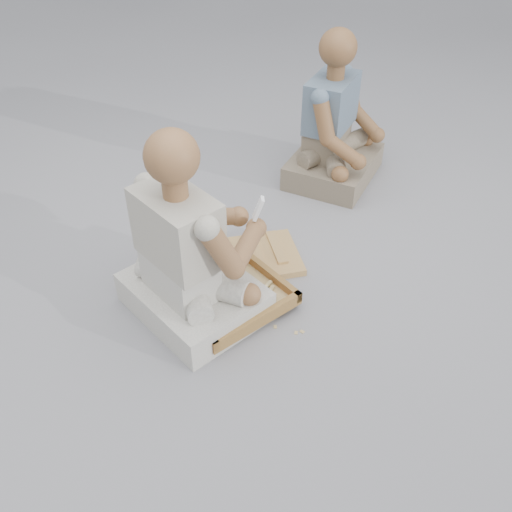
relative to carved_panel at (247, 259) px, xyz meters
name	(u,v)px	position (x,y,z in m)	size (l,w,h in m)	color
ground	(270,328)	(-0.08, -0.48, -0.02)	(60.00, 60.00, 0.00)	gray
carved_panel	(247,259)	(0.00, 0.00, 0.00)	(0.54, 0.36, 0.04)	olive
tool_tray	(233,300)	(-0.20, -0.30, 0.04)	(0.60, 0.53, 0.07)	brown
chisel_0	(240,301)	(-0.17, -0.33, 0.05)	(0.12, 0.20, 0.02)	white
chisel_1	(222,292)	(-0.23, -0.25, 0.06)	(0.22, 0.06, 0.02)	white
chisel_2	(264,288)	(-0.03, -0.29, 0.05)	(0.20, 0.13, 0.02)	white
chisel_3	(266,295)	(-0.05, -0.34, 0.06)	(0.13, 0.20, 0.02)	white
chisel_4	(235,318)	(-0.23, -0.42, 0.05)	(0.15, 0.18, 0.02)	white
chisel_5	(238,287)	(-0.15, -0.23, 0.05)	(0.19, 0.14, 0.02)	white
chisel_6	(268,294)	(-0.03, -0.34, 0.05)	(0.17, 0.17, 0.02)	white
chisel_7	(248,289)	(-0.10, -0.27, 0.05)	(0.21, 0.11, 0.02)	white
chisel_8	(268,300)	(-0.05, -0.37, 0.05)	(0.11, 0.21, 0.02)	white
chisel_9	(227,281)	(-0.18, -0.17, 0.05)	(0.22, 0.08, 0.02)	white
chisel_10	(260,293)	(-0.07, -0.32, 0.06)	(0.19, 0.14, 0.02)	white
wood_chip_0	(269,259)	(0.11, -0.03, -0.02)	(0.02, 0.01, 0.00)	tan
wood_chip_1	(239,304)	(-0.16, -0.28, -0.02)	(0.02, 0.01, 0.00)	tan
wood_chip_2	(294,290)	(0.13, -0.30, -0.02)	(0.02, 0.01, 0.00)	tan
wood_chip_3	(205,317)	(-0.34, -0.30, -0.02)	(0.02, 0.01, 0.00)	tan
wood_chip_4	(207,284)	(-0.25, -0.09, -0.02)	(0.02, 0.01, 0.00)	tan
wood_chip_5	(296,333)	(0.01, -0.56, -0.02)	(0.02, 0.01, 0.00)	tan
wood_chip_6	(180,283)	(-0.37, -0.02, -0.02)	(0.02, 0.01, 0.00)	tan
wood_chip_7	(250,279)	(-0.04, -0.13, -0.02)	(0.02, 0.01, 0.00)	tan
wood_chip_8	(228,315)	(-0.24, -0.33, -0.02)	(0.02, 0.01, 0.00)	tan
wood_chip_9	(275,327)	(-0.06, -0.49, -0.02)	(0.02, 0.01, 0.00)	tan
wood_chip_10	(182,271)	(-0.34, 0.06, -0.02)	(0.02, 0.01, 0.00)	tan
wood_chip_11	(155,299)	(-0.52, -0.08, -0.02)	(0.02, 0.01, 0.00)	tan
wood_chip_12	(302,332)	(0.04, -0.56, -0.02)	(0.02, 0.01, 0.00)	tan
craftsman	(190,257)	(-0.36, -0.23, 0.30)	(0.71, 0.73, 0.95)	beige
companion	(335,132)	(0.82, 0.57, 0.29)	(0.75, 0.74, 0.92)	#7B6A59
mobile_phone	(258,209)	(-0.01, -0.18, 0.43)	(0.07, 0.06, 0.11)	white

